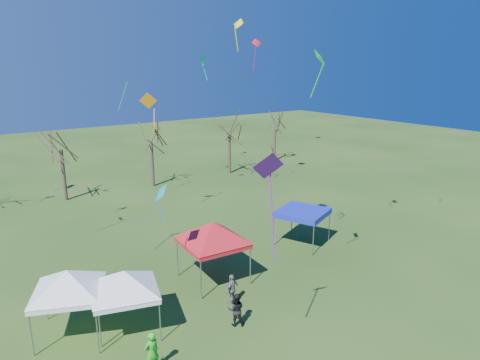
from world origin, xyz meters
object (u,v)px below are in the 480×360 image
Objects in this scene: tent_blue at (302,213)px; person_green at (152,352)px; tree_2 at (59,131)px; tent_white_mid at (124,275)px; tree_4 at (229,120)px; tree_3 at (150,126)px; tent_white_west at (67,275)px; person_grey at (232,289)px; tent_red at (213,226)px; person_dark at (236,310)px; tree_5 at (275,116)px.

tent_blue is 2.23× the size of person_green.
tree_2 is 22.71m from tent_white_mid.
tent_white_mid is at bearing -97.35° from tree_2.
tree_2 reaches higher than tree_4.
tent_white_west is at bearing -123.00° from tree_3.
person_green reaches higher than person_grey.
tree_3 is 24.79m from tent_white_west.
tent_blue is at bearing 6.48° from tent_red.
tree_3 is 9.32m from tree_4.
tent_white_west reaches higher than tent_blue.
person_dark is (-1.46, -4.33, -2.47)m from tent_red.
tree_5 is at bearing -155.21° from person_grey.
tree_2 reaches higher than tree_5.
tent_red is 8.18m from person_green.
tent_red reaches higher than person_grey.
tent_red is (-23.19, -22.17, -2.45)m from tree_5.
tent_white_mid is at bearing -104.18° from person_green.
person_dark is (-6.96, -24.49, -5.27)m from tree_3.
tree_4 reaches higher than tent_blue.
tent_red is at bearing 17.02° from tent_white_mid.
tree_4 is at bearing -0.26° from tree_3.
tent_red is at bearing -150.17° from person_green.
tree_2 is 17.73m from tree_4.
tree_4 reaches higher than tent_white_west.
tree_5 is at bearing 53.97° from tent_blue.
tree_4 is at bearing -166.15° from tree_5.
tent_white_west is (-13.39, -20.63, -3.14)m from tree_3.
person_grey is at bearing -156.82° from tent_blue.
person_green is at bearing -96.97° from tree_2.
tent_blue is (-7.12, -19.24, -3.85)m from tree_4.
tent_red is (7.90, 0.47, 0.34)m from tent_white_west.
tree_2 reaches higher than tent_blue.
tent_white_west is 1.01× the size of tent_white_mid.
tent_white_mid is 0.95× the size of tent_blue.
person_dark is at bearing -86.67° from tree_2.
tree_4 reaches higher than person_grey.
tent_white_west is 2.38× the size of person_grey.
person_green is (-5.48, -2.34, 0.09)m from person_grey.
tent_blue is at bearing -126.03° from tree_5.
tent_red reaches higher than tent_blue.
tree_5 reaches higher than tent_red.
tree_5 is at bearing 13.85° from tree_4.
person_green is (-6.02, -5.00, -2.38)m from tent_red.
tent_red reaches higher than tent_white_mid.
tree_2 is at bearing 98.07° from tent_red.
tent_red is 3.66m from person_grey.
tent_white_west is at bearing -77.29° from person_green.
tree_3 is 4.88× the size of person_dark.
person_green reaches higher than person_dark.
tent_white_west reaches higher than person_grey.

